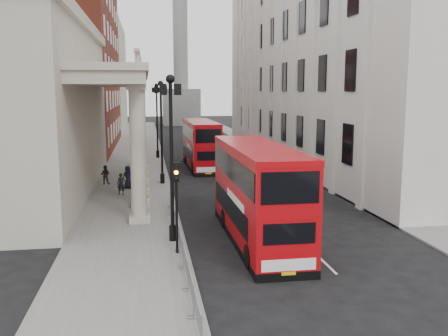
% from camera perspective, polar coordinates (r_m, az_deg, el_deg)
% --- Properties ---
extents(ground, '(260.00, 260.00, 0.00)m').
position_cam_1_polar(ground, '(22.06, -3.71, -11.52)').
color(ground, black).
rests_on(ground, ground).
extents(sidewalk_west, '(6.00, 140.00, 0.12)m').
position_cam_1_polar(sidewalk_west, '(51.18, -10.09, 0.17)').
color(sidewalk_west, slate).
rests_on(sidewalk_west, ground).
extents(sidewalk_east, '(3.00, 140.00, 0.12)m').
position_cam_1_polar(sidewalk_east, '(53.40, 7.89, 0.59)').
color(sidewalk_east, slate).
rests_on(sidewalk_east, ground).
extents(kerb, '(0.20, 140.00, 0.14)m').
position_cam_1_polar(kerb, '(51.20, -6.79, 0.26)').
color(kerb, slate).
rests_on(kerb, ground).
extents(portico_building, '(9.00, 28.00, 12.00)m').
position_cam_1_polar(portico_building, '(39.61, -21.65, 5.82)').
color(portico_building, '#A7A08C').
rests_on(portico_building, ground).
extents(brick_building, '(9.00, 32.00, 22.00)m').
position_cam_1_polar(brick_building, '(69.23, -16.38, 11.27)').
color(brick_building, maroon).
rests_on(brick_building, ground).
extents(west_building_far, '(9.00, 30.00, 20.00)m').
position_cam_1_polar(west_building_far, '(101.00, -14.00, 9.93)').
color(west_building_far, '#A7A08C').
rests_on(west_building_far, ground).
extents(east_building, '(8.00, 55.00, 25.00)m').
position_cam_1_polar(east_building, '(55.73, 10.10, 13.70)').
color(east_building, beige).
rests_on(east_building, ground).
extents(monument_column, '(8.00, 8.00, 54.20)m').
position_cam_1_polar(monument_column, '(113.17, -5.00, 13.05)').
color(monument_column, '#60605E').
rests_on(monument_column, ground).
extents(lamp_post_south, '(1.05, 0.44, 8.32)m').
position_cam_1_polar(lamp_post_south, '(24.78, -6.04, 2.41)').
color(lamp_post_south, black).
rests_on(lamp_post_south, sidewalk_west).
extents(lamp_post_mid, '(1.05, 0.44, 8.32)m').
position_cam_1_polar(lamp_post_mid, '(40.71, -7.17, 4.91)').
color(lamp_post_mid, black).
rests_on(lamp_post_mid, sidewalk_west).
extents(lamp_post_north, '(1.05, 0.44, 8.32)m').
position_cam_1_polar(lamp_post_north, '(56.68, -7.67, 5.99)').
color(lamp_post_north, black).
rests_on(lamp_post_north, sidewalk_west).
extents(traffic_light, '(0.28, 0.33, 4.30)m').
position_cam_1_polar(traffic_light, '(23.07, -5.47, -2.59)').
color(traffic_light, black).
rests_on(traffic_light, sidewalk_west).
extents(crowd_barriers, '(0.50, 18.75, 1.10)m').
position_cam_1_polar(crowd_barriers, '(23.92, -5.06, -8.20)').
color(crowd_barriers, gray).
rests_on(crowd_barriers, sidewalk_west).
extents(bus_near, '(2.85, 11.45, 4.94)m').
position_cam_1_polar(bus_near, '(25.45, 3.85, -2.70)').
color(bus_near, '#B5080D').
rests_on(bus_near, ground).
extents(bus_far, '(2.83, 10.89, 4.68)m').
position_cam_1_polar(bus_far, '(49.62, -2.67, 2.81)').
color(bus_far, '#A9070D').
rests_on(bus_far, ground).
extents(pedestrian_a, '(0.60, 0.42, 1.58)m').
position_cam_1_polar(pedestrian_a, '(37.21, -11.67, -1.80)').
color(pedestrian_a, black).
rests_on(pedestrian_a, sidewalk_west).
extents(pedestrian_b, '(0.84, 0.70, 1.56)m').
position_cam_1_polar(pedestrian_b, '(41.62, -13.43, -0.75)').
color(pedestrian_b, black).
rests_on(pedestrian_b, sidewalk_west).
extents(pedestrian_c, '(0.98, 0.78, 1.76)m').
position_cam_1_polar(pedestrian_c, '(39.49, -10.92, -1.02)').
color(pedestrian_c, black).
rests_on(pedestrian_c, sidewalk_west).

